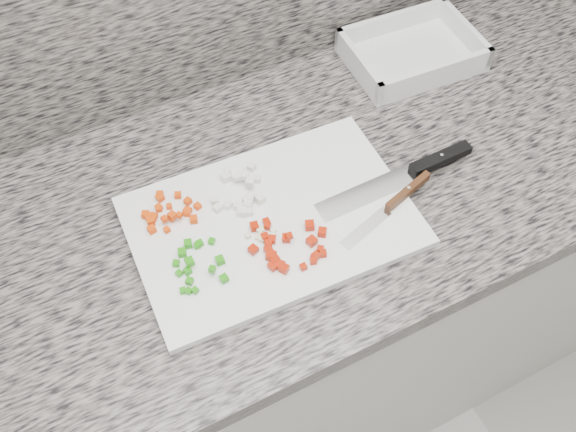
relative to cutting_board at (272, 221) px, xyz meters
name	(u,v)px	position (x,y,z in m)	size (l,w,h in m)	color
cabinet	(281,315)	(0.04, 0.06, -0.48)	(3.92, 0.62, 0.86)	beige
countertop	(279,198)	(0.04, 0.06, -0.03)	(3.96, 0.64, 0.04)	slate
cutting_board	(272,221)	(0.00, 0.00, 0.00)	(0.46, 0.31, 0.02)	white
carrot_pile	(166,213)	(-0.15, 0.09, 0.01)	(0.10, 0.09, 0.02)	#D13904
onion_pile	(242,194)	(-0.02, 0.06, 0.02)	(0.10, 0.11, 0.02)	silver
green_pepper_pile	(196,264)	(-0.15, -0.03, 0.01)	(0.09, 0.10, 0.02)	#1F820B
red_pepper_pile	(286,246)	(-0.01, -0.06, 0.01)	(0.13, 0.12, 0.02)	#A51802
garlic_pile	(262,233)	(-0.03, -0.02, 0.01)	(0.05, 0.05, 0.01)	beige
chef_knife	(416,170)	(0.27, -0.02, 0.01)	(0.31, 0.04, 0.02)	silver
paring_knife	(398,200)	(0.20, -0.07, 0.01)	(0.20, 0.07, 0.02)	silver
tray	(412,53)	(0.43, 0.24, 0.01)	(0.27, 0.20, 0.05)	silver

